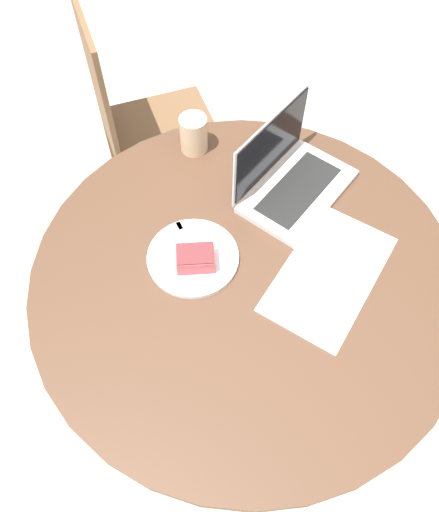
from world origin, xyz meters
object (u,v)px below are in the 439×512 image
(coffee_glass, at_px, (194,134))
(laptop, at_px, (290,178))
(chair, at_px, (142,127))
(plate, at_px, (193,257))

(coffee_glass, relative_size, laptop, 0.30)
(chair, relative_size, coffee_glass, 8.51)
(coffee_glass, bearing_deg, chair, -92.44)
(laptop, bearing_deg, coffee_glass, -81.71)
(plate, bearing_deg, laptop, -172.06)
(chair, relative_size, laptop, 2.56)
(coffee_glass, height_order, laptop, laptop)
(chair, height_order, plate, chair)
(coffee_glass, xyz_separation_m, laptop, (-0.14, 0.28, -0.02))
(laptop, bearing_deg, chair, -98.39)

